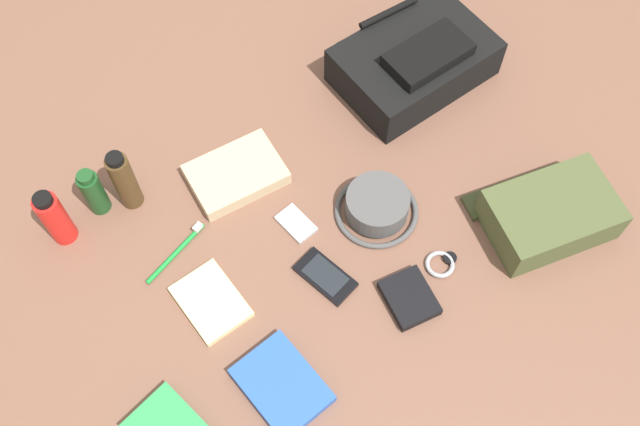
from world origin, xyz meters
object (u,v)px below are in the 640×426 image
Objects in this scene: cologne_bottle at (124,180)px; toothbrush at (179,249)px; shampoo_bottle at (93,192)px; travel_guidebook at (282,385)px; cell_phone at (325,276)px; wristwatch at (441,263)px; backpack at (415,61)px; media_player at (296,224)px; notepad at (211,302)px; sunscreen_spray at (55,218)px; toiletry_pouch at (549,214)px; bucket_hat at (377,206)px; folded_towel at (236,174)px; wallet at (409,298)px.

toothbrush is at bearing -80.23° from cologne_bottle.
shampoo_bottle reaches higher than travel_guidebook.
cell_phone is 1.94× the size of wristwatch.
media_player is (-0.45, -0.19, -0.05)m from backpack.
media_player is at bearing 53.80° from travel_guidebook.
travel_guidebook is (-0.65, -0.47, -0.04)m from backpack.
shampoo_bottle reaches higher than notepad.
sunscreen_spray is 0.57m from travel_guidebook.
backpack is 0.47m from toiletry_pouch.
sunscreen_spray is (-0.58, 0.31, 0.05)m from bucket_hat.
cell_phone is 0.69× the size of folded_towel.
shampoo_bottle reaches higher than toothbrush.
backpack reaches higher than notepad.
wristwatch is 0.11m from wallet.
cell_phone is at bearing 37.17° from travel_guidebook.
wristwatch is at bearing -76.30° from bucket_hat.
sunscreen_spray reaches higher than travel_guidebook.
notepad is (0.03, -0.30, -0.07)m from cologne_bottle.
cell_phone is at bearing -95.84° from media_player.
bucket_hat is 1.06× the size of cologne_bottle.
sunscreen_spray is 0.78× the size of folded_towel.
wallet is (-0.34, -0.46, -0.04)m from backpack.
bucket_hat is 0.32m from folded_towel.
sunscreen_spray is 0.49m from media_player.
bucket_hat is at bearing -5.60° from notepad.
toiletry_pouch is 4.01× the size of wristwatch.
sunscreen_spray is 2.21× the size of wristwatch.
shampoo_bottle is (-0.49, 0.33, 0.03)m from bucket_hat.
bucket_hat reaches higher than wristwatch.
toothbrush is 1.49× the size of wallet.
toothbrush reaches higher than wristwatch.
wristwatch is at bearing -26.87° from notepad.
sunscreen_spray reaches higher than bucket_hat.
media_player is 0.61× the size of notepad.
wristwatch is at bearing -119.20° from backpack.
sunscreen_spray is at bearing -179.97° from cologne_bottle.
bucket_hat is 0.97× the size of travel_guidebook.
toothbrush is at bearing 95.00° from travel_guidebook.
bucket_hat reaches higher than travel_guidebook.
wallet is at bearing -36.22° from notepad.
shampoo_bottle reaches higher than cell_phone.
backpack is 2.83× the size of shampoo_bottle.
notepad is at bearing 161.05° from cell_phone.
wristwatch is 0.43× the size of toothbrush.
shampoo_bottle is (0.09, 0.02, -0.01)m from sunscreen_spray.
media_player is 0.83× the size of wallet.
toiletry_pouch is 1.90× the size of notepad.
shampoo_bottle reaches higher than bucket_hat.
media_player is at bearing -18.66° from toothbrush.
media_player is at bearing 118.09° from wallet.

